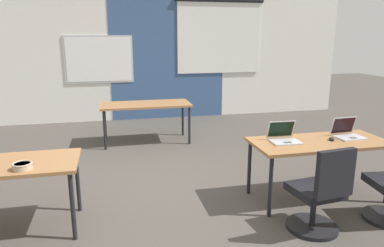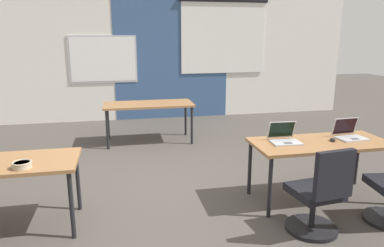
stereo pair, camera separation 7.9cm
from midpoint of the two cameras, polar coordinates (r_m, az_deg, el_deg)
The scene contains 9 objects.
ground_plane at distance 4.63m, azimuth -4.87°, elevation -10.64°, with size 24.00×24.00×0.00m.
back_wall_assembly at distance 8.41m, azimuth -8.97°, elevation 10.28°, with size 10.00×0.27×2.80m.
desk_near_right at distance 4.44m, azimuth 19.16°, elevation -3.38°, with size 1.60×0.70×0.72m.
desk_far_center at distance 6.52m, azimuth -7.72°, elevation 2.66°, with size 1.60×0.70×0.72m.
laptop_near_right_inner at distance 4.26m, azimuth 13.95°, elevation -2.16°, with size 0.34×0.32×0.23m.
chair_near_right_inner at distance 3.77m, azimuth 19.07°, elevation -11.06°, with size 0.52×0.56×0.92m.
laptop_near_right_end at distance 4.69m, azimuth 23.15°, elevation -1.43°, with size 0.35×0.31×0.23m.
mouse_near_right_end at distance 4.48m, azimuth 20.90°, elevation -2.33°, with size 0.07×0.11×0.03m.
snack_bowl at distance 3.67m, azimuth -26.01°, elevation -6.06°, with size 0.18×0.18×0.06m.
Camera 1 is at (-0.59, -4.17, 1.92)m, focal length 33.44 mm.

